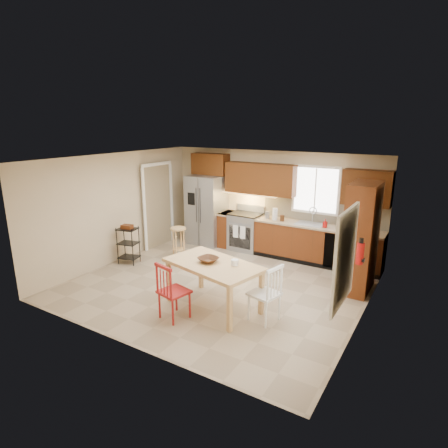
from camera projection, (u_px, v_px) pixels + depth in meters
floor at (218, 284)px, 7.55m from camera, size 5.50×5.50×0.00m
ceiling at (218, 159)px, 6.89m from camera, size 5.50×5.00×0.02m
wall_back at (272, 202)px, 9.28m from camera, size 5.50×0.02×2.50m
wall_front at (122, 265)px, 5.16m from camera, size 5.50×0.02×2.50m
wall_left at (117, 208)px, 8.60m from camera, size 0.02×5.00×2.50m
wall_right at (367, 249)px, 5.84m from camera, size 0.02×5.00×2.50m
refrigerator at (207, 210)px, 9.91m from camera, size 0.92×0.75×1.82m
range_stove at (246, 232)px, 9.51m from camera, size 0.76×0.63×0.92m
base_cabinet_narrow at (227, 229)px, 9.80m from camera, size 0.30×0.60×0.90m
base_cabinet_run at (317, 244)px, 8.60m from camera, size 2.92×0.60×0.90m
dishwasher at (338, 252)px, 8.08m from camera, size 0.60×0.02×0.78m
backsplash at (322, 211)px, 8.64m from camera, size 2.92×0.03×0.55m
upper_over_fridge at (210, 164)px, 9.77m from camera, size 1.00×0.35×0.55m
upper_left_block at (260, 179)px, 9.11m from camera, size 1.80×0.35×0.75m
upper_right_block at (367, 188)px, 7.86m from camera, size 1.00×0.35×0.75m
window_back at (316, 190)px, 8.61m from camera, size 1.12×0.04×1.12m
sink at (310, 226)px, 8.59m from camera, size 0.62×0.46×0.16m
undercab_glow at (248, 194)px, 9.35m from camera, size 1.60×0.30×0.01m
soap_bottle at (325, 223)px, 8.28m from camera, size 0.09×0.09×0.19m
paper_towel at (275, 214)px, 8.92m from camera, size 0.12×0.12×0.28m
canister_steel at (267, 215)px, 9.04m from camera, size 0.11×0.11×0.18m
canister_wood at (282, 218)px, 8.82m from camera, size 0.10×0.10×0.14m
pantry at (361, 238)px, 7.05m from camera, size 0.50×0.95×2.10m
fire_extinguisher at (360, 254)px, 6.07m from camera, size 0.12×0.12×0.36m
window_right at (345, 258)px, 4.88m from camera, size 0.04×1.02×1.32m
doorway at (158, 206)px, 9.68m from camera, size 0.04×0.95×2.10m
dining_table at (213, 286)px, 6.52m from camera, size 1.84×1.29×0.81m
chair_red at (174, 291)px, 6.13m from camera, size 0.55×0.55×0.98m
chair_white at (264, 293)px, 6.06m from camera, size 0.55×0.55×0.98m
table_bowl at (208, 262)px, 6.46m from camera, size 0.40×0.40×0.08m
table_jar at (235, 264)px, 6.30m from camera, size 0.16×0.16×0.15m
bar_stool at (179, 243)px, 8.95m from camera, size 0.44×0.44×0.75m
utility_cart at (128, 245)px, 8.57m from camera, size 0.50×0.43×0.87m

